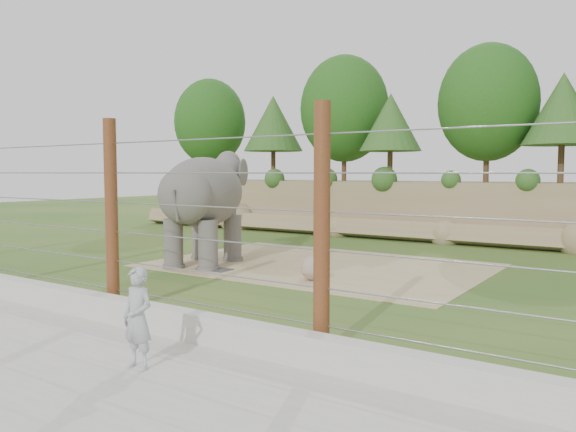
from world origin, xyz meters
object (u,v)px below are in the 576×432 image
Objects in this scene: barrier_fence at (112,217)px; zookeeper at (138,318)px; elephant at (204,209)px; stone_ball at (313,268)px.

barrier_fence is 3.85m from zookeeper.
elephant is 6.19m from barrier_fence.
elephant is 0.22× the size of barrier_fence.
barrier_fence reaches higher than zookeeper.
elephant is 6.75× the size of stone_ball.
zookeeper is (5.64, -7.62, -1.01)m from elephant.
stone_ball is 0.43× the size of zookeeper.
stone_ball is 7.39m from zookeeper.
stone_ball is (4.24, -0.37, -1.43)m from elephant.
elephant is 2.90× the size of zookeeper.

